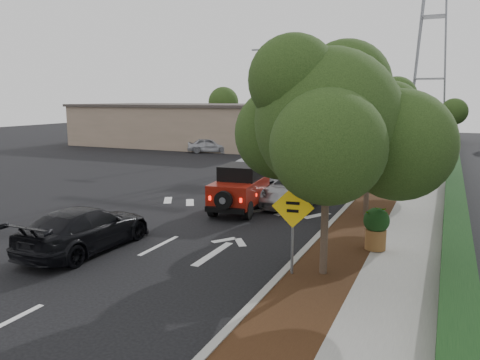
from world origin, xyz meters
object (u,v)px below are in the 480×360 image
Objects in this scene: silver_suv_ahead at (293,189)px; red_jeep at (241,188)px; speed_hump_sign at (293,218)px; black_suv_oncoming at (86,229)px.

red_jeep is at bearing -131.82° from silver_suv_ahead.
speed_hump_sign is at bearing -76.12° from silver_suv_ahead.
speed_hump_sign is (6.71, 0.40, 0.96)m from black_suv_oncoming.
silver_suv_ahead is at bearing 100.23° from speed_hump_sign.
silver_suv_ahead is 1.01× the size of black_suv_oncoming.
speed_hump_sign is (2.68, -8.58, 0.98)m from silver_suv_ahead.
speed_hump_sign is (4.36, -6.47, 0.67)m from red_jeep.
speed_hump_sign reaches higher than silver_suv_ahead.
red_jeep is 7.83m from speed_hump_sign.
silver_suv_ahead is at bearing 46.29° from red_jeep.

